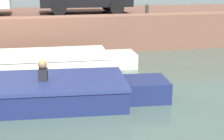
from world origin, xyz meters
The scene contains 6 objects.
ground_plane centered at (0.00, 4.96, 0.00)m, with size 400.00×400.00×0.00m, color #42564C.
far_quay_wall centered at (0.00, 12.92, 0.74)m, with size 60.00×6.00×1.48m, color brown.
far_wall_coping centered at (0.00, 10.04, 1.52)m, with size 60.00×0.24×0.08m, color brown.
boat_moored_central_cream centered at (-1.05, 8.09, 0.28)m, with size 6.19×2.32×0.56m.
motorboat_passing centered at (-1.48, 5.09, 0.29)m, with size 6.64×2.55×1.06m.
mooring_bollard_east centered at (3.51, 10.17, 1.72)m, with size 0.15×0.15×0.44m.
Camera 1 is at (-1.12, -2.06, 2.73)m, focal length 50.00 mm.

